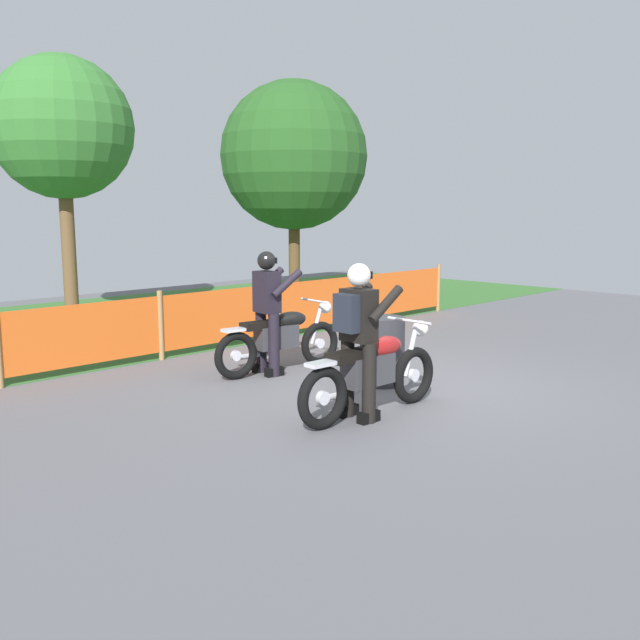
% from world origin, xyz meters
% --- Properties ---
extents(ground, '(24.00, 24.00, 0.02)m').
position_xyz_m(ground, '(0.00, 0.00, -0.01)').
color(ground, '#5B5B60').
extents(grass_verge, '(24.00, 7.46, 0.01)m').
position_xyz_m(grass_verge, '(0.00, 7.25, 0.01)').
color(grass_verge, '#386B2D').
rests_on(grass_verge, ground).
extents(barrier_fence, '(11.94, 0.08, 1.05)m').
position_xyz_m(barrier_fence, '(0.00, 3.52, 0.54)').
color(barrier_fence, '#997547').
rests_on(barrier_fence, ground).
extents(tree_leftmost, '(2.80, 2.80, 5.24)m').
position_xyz_m(tree_leftmost, '(-0.36, 8.16, 3.81)').
color(tree_leftmost, brown).
rests_on(tree_leftmost, ground).
extents(tree_near_left, '(3.59, 3.59, 5.32)m').
position_xyz_m(tree_near_left, '(5.06, 7.25, 3.52)').
color(tree_near_left, brown).
rests_on(tree_near_left, ground).
extents(motorcycle_lead, '(2.13, 0.63, 1.01)m').
position_xyz_m(motorcycle_lead, '(-1.11, -0.59, 0.49)').
color(motorcycle_lead, black).
rests_on(motorcycle_lead, ground).
extents(motorcycle_trailing, '(2.05, 0.64, 0.97)m').
position_xyz_m(motorcycle_trailing, '(-0.44, 1.67, 0.47)').
color(motorcycle_trailing, black).
rests_on(motorcycle_trailing, ground).
extents(rider_lead, '(0.69, 0.56, 1.69)m').
position_xyz_m(rider_lead, '(-1.34, -0.58, 0.95)').
color(rider_lead, black).
rests_on(rider_lead, ground).
extents(rider_trailing, '(0.61, 0.60, 1.69)m').
position_xyz_m(rider_trailing, '(-0.64, 1.69, 0.92)').
color(rider_trailing, black).
rests_on(rider_trailing, ground).
extents(oil_drum, '(0.58, 0.58, 0.88)m').
position_xyz_m(oil_drum, '(0.03, 0.22, 0.44)').
color(oil_drum, '#2D2D33').
rests_on(oil_drum, ground).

